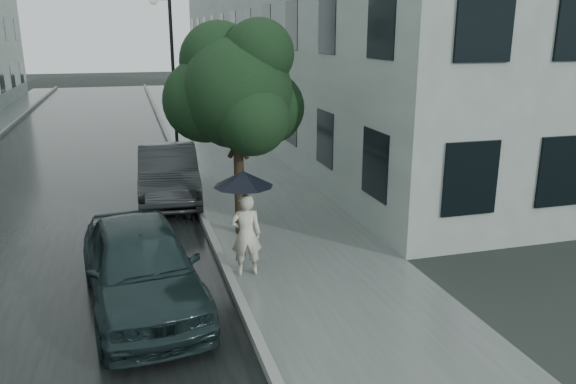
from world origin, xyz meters
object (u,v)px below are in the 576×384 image
object	(u,v)px
street_tree	(236,91)
pedestrian	(246,235)
car_near	(141,265)
lamp_post	(169,67)
car_far	(168,173)

from	to	relation	value
street_tree	pedestrian	bearing A→B (deg)	-97.90
car_near	street_tree	bearing A→B (deg)	48.21
pedestrian	lamp_post	size ratio (longest dim) A/B	0.28
lamp_post	car_near	world-z (taller)	lamp_post
car_near	car_far	world-z (taller)	car_near
street_tree	lamp_post	bearing A→B (deg)	94.60
pedestrian	car_near	size ratio (longest dim) A/B	0.36
pedestrian	lamp_post	xyz separation A→B (m)	(-0.39, 11.30, 2.41)
street_tree	lamp_post	distance (m)	8.98
lamp_post	car_far	xyz separation A→B (m)	(-0.61, -5.83, -2.47)
lamp_post	car_far	world-z (taller)	lamp_post
pedestrian	car_far	world-z (taller)	pedestrian
car_near	car_far	distance (m)	6.35
pedestrian	car_far	xyz separation A→B (m)	(-1.00, 5.47, -0.06)
street_tree	lamp_post	xyz separation A→B (m)	(-0.72, 8.95, 0.01)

